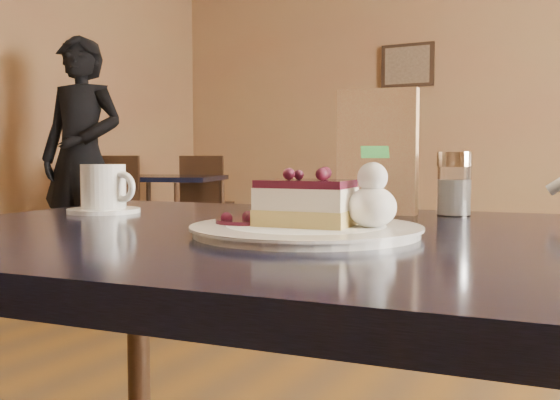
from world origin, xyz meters
The scene contains 11 objects.
main_table centered at (-0.07, 0.01, 0.67)m, with size 1.28×0.93×0.75m.
dessert_plate centered at (-0.07, -0.04, 0.76)m, with size 0.29×0.29×0.01m, color white.
cheesecake_slice centered at (-0.07, -0.04, 0.79)m, with size 0.13×0.10×0.06m.
whipped_cream centered at (0.01, -0.02, 0.79)m, with size 0.06×0.06×0.05m.
berry_sauce centered at (-0.15, -0.05, 0.76)m, with size 0.08×0.08×0.01m, color #3C0B1F.
coffee_set centered at (-0.53, 0.08, 0.79)m, with size 0.14×0.13×0.09m.
menu_card centered at (-0.09, 0.29, 0.86)m, with size 0.14×0.03×0.22m, color #FDEFAB.
sugar_shaker centered at (0.04, 0.32, 0.81)m, with size 0.06×0.06×0.11m.
napkin_stack centered at (-0.23, 0.30, 0.77)m, with size 0.12×0.12×0.05m, color white.
bg_table_far_left centered at (-2.97, 3.19, 0.06)m, with size 1.12×1.69×1.12m.
patron centered at (-3.03, 2.41, 0.84)m, with size 0.62×0.40×1.69m, color black.
Camera 1 is at (0.29, -0.76, 0.85)m, focal length 40.00 mm.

